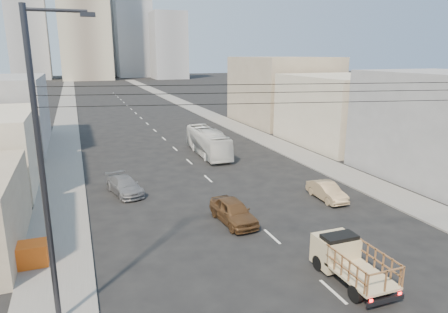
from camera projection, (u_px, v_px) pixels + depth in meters
sidewalk_left at (67, 110)px, 75.69m from camera, size 3.50×180.00×0.12m
sidewalk_right at (187, 105)px, 83.65m from camera, size 3.50×180.00×0.12m
lane_dashes at (144, 121)px, 64.26m from camera, size 0.15×104.00×0.01m
flatbed_pickup at (350, 258)px, 18.71m from camera, size 1.95×4.41×1.90m
city_bus at (208, 142)px, 42.24m from camera, size 2.54×9.83×2.72m
sedan_brown at (233, 211)px, 25.20m from camera, size 2.10×4.54×1.51m
sedan_tan at (327, 191)px, 29.25m from camera, size 1.49×3.91×1.27m
sedan_grey at (125, 186)px, 30.46m from camera, size 2.76×4.78×1.30m
streetlamp_left at (45, 167)px, 14.33m from camera, size 2.36×0.25×12.00m
overhead_wires at (357, 92)px, 15.29m from camera, size 23.01×5.02×0.72m
crate_stack at (29, 254)px, 19.89m from camera, size 1.80×1.20×1.14m
bldg_right_near at (440, 125)px, 34.17m from camera, size 10.00×12.00×9.00m
bldg_right_mid at (343, 110)px, 47.17m from camera, size 11.00×14.00×8.00m
bldg_right_far at (282, 90)px, 61.62m from camera, size 12.00×16.00×10.00m
high_rise_tower at (82, 4)px, 161.64m from camera, size 20.00×20.00×60.00m
midrise_ne at (133, 33)px, 185.18m from camera, size 16.00×16.00×40.00m
midrise_nw at (29, 38)px, 166.50m from camera, size 15.00×15.00×34.00m
midrise_back at (104, 30)px, 194.24m from camera, size 18.00×18.00×44.00m
midrise_east at (169, 46)px, 172.58m from camera, size 14.00×14.00×28.00m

